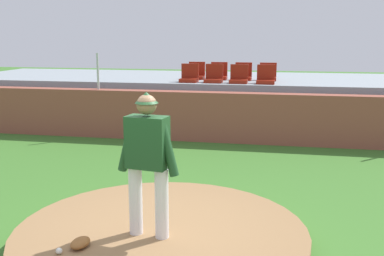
# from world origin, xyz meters

# --- Properties ---
(ground_plane) EXTENTS (60.00, 60.00, 0.00)m
(ground_plane) POSITION_xyz_m (0.00, 0.00, 0.00)
(ground_plane) COLOR #396E27
(pitchers_mound) EXTENTS (3.78, 3.78, 0.23)m
(pitchers_mound) POSITION_xyz_m (0.00, 0.00, 0.12)
(pitchers_mound) COLOR olive
(pitchers_mound) RESTS_ON ground_plane
(pitcher) EXTENTS (0.81, 0.33, 1.80)m
(pitcher) POSITION_xyz_m (-0.09, -0.22, 1.27)
(pitcher) COLOR silver
(pitcher) RESTS_ON pitchers_mound
(baseball) EXTENTS (0.07, 0.07, 0.07)m
(baseball) POSITION_xyz_m (-0.96, -0.90, 0.27)
(baseball) COLOR white
(baseball) RESTS_ON pitchers_mound
(fielding_glove) EXTENTS (0.23, 0.32, 0.11)m
(fielding_glove) POSITION_xyz_m (-0.79, -0.70, 0.29)
(fielding_glove) COLOR brown
(fielding_glove) RESTS_ON pitchers_mound
(brick_barrier) EXTENTS (17.90, 0.40, 1.26)m
(brick_barrier) POSITION_xyz_m (0.00, 6.02, 0.63)
(brick_barrier) COLOR brown
(brick_barrier) RESTS_ON ground_plane
(fence_post_left) EXTENTS (0.06, 0.06, 0.96)m
(fence_post_left) POSITION_xyz_m (-3.27, 6.02, 1.74)
(fence_post_left) COLOR silver
(fence_post_left) RESTS_ON brick_barrier
(bleacher_platform) EXTENTS (16.91, 4.40, 1.39)m
(bleacher_platform) POSITION_xyz_m (0.00, 8.81, 0.70)
(bleacher_platform) COLOR gray
(bleacher_platform) RESTS_ON ground_plane
(stadium_chair_0) EXTENTS (0.48, 0.44, 0.50)m
(stadium_chair_0) POSITION_xyz_m (-1.05, 7.16, 1.55)
(stadium_chair_0) COLOR maroon
(stadium_chair_0) RESTS_ON bleacher_platform
(stadium_chair_1) EXTENTS (0.48, 0.44, 0.50)m
(stadium_chair_1) POSITION_xyz_m (-0.37, 7.17, 1.55)
(stadium_chair_1) COLOR maroon
(stadium_chair_1) RESTS_ON bleacher_platform
(stadium_chair_2) EXTENTS (0.48, 0.44, 0.50)m
(stadium_chair_2) POSITION_xyz_m (0.33, 7.13, 1.55)
(stadium_chair_2) COLOR maroon
(stadium_chair_2) RESTS_ON bleacher_platform
(stadium_chair_3) EXTENTS (0.48, 0.44, 0.50)m
(stadium_chair_3) POSITION_xyz_m (1.05, 7.12, 1.55)
(stadium_chair_3) COLOR maroon
(stadium_chair_3) RESTS_ON bleacher_platform
(stadium_chair_4) EXTENTS (0.48, 0.44, 0.50)m
(stadium_chair_4) POSITION_xyz_m (-1.02, 8.07, 1.55)
(stadium_chair_4) COLOR maroon
(stadium_chair_4) RESTS_ON bleacher_platform
(stadium_chair_5) EXTENTS (0.48, 0.44, 0.50)m
(stadium_chair_5) POSITION_xyz_m (-0.35, 8.04, 1.55)
(stadium_chair_5) COLOR maroon
(stadium_chair_5) RESTS_ON bleacher_platform
(stadium_chair_6) EXTENTS (0.48, 0.44, 0.50)m
(stadium_chair_6) POSITION_xyz_m (0.37, 8.01, 1.55)
(stadium_chair_6) COLOR maroon
(stadium_chair_6) RESTS_ON bleacher_platform
(stadium_chair_7) EXTENTS (0.48, 0.44, 0.50)m
(stadium_chair_7) POSITION_xyz_m (1.08, 8.03, 1.55)
(stadium_chair_7) COLOR maroon
(stadium_chair_7) RESTS_ON bleacher_platform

